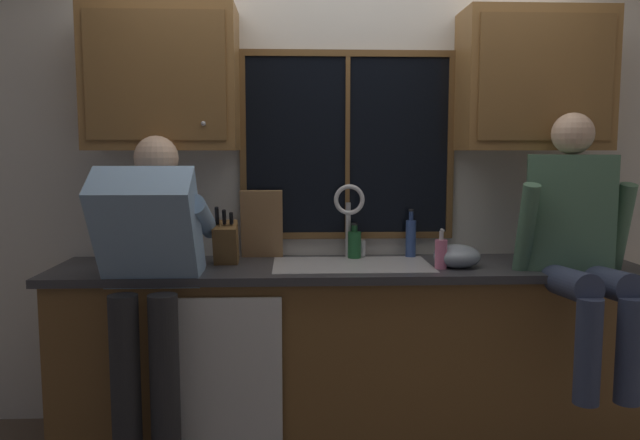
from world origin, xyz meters
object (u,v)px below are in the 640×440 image
(bottle_green_glass, at_px, (411,237))
(bottle_tall_clear, at_px, (354,244))
(person_standing, at_px, (149,270))
(soap_dispenser, at_px, (441,253))
(cutting_board, at_px, (262,224))
(mixing_bowl, at_px, (457,256))
(knife_block, at_px, (226,243))
(person_sitting_on_counter, at_px, (578,235))

(bottle_green_glass, xyz_separation_m, bottle_tall_clear, (-0.31, -0.03, -0.03))
(person_standing, relative_size, soap_dispenser, 7.84)
(bottle_green_glass, bearing_deg, person_standing, -157.27)
(person_standing, xyz_separation_m, bottle_tall_clear, (0.98, 0.51, 0.03))
(cutting_board, xyz_separation_m, mixing_bowl, (0.99, -0.28, -0.13))
(knife_block, relative_size, bottle_green_glass, 1.23)
(person_sitting_on_counter, distance_m, bottle_tall_clear, 1.11)
(cutting_board, height_order, soap_dispenser, cutting_board)
(person_standing, xyz_separation_m, mixing_bowl, (1.47, 0.25, 0.01))
(person_standing, relative_size, knife_block, 4.89)
(person_sitting_on_counter, distance_m, knife_block, 1.71)
(person_sitting_on_counter, relative_size, mixing_bowl, 5.37)
(person_standing, xyz_separation_m, person_sitting_on_counter, (1.99, 0.05, 0.14))
(bottle_green_glass, bearing_deg, knife_block, -169.25)
(person_standing, distance_m, cutting_board, 0.73)
(bottle_green_glass, height_order, bottle_tall_clear, bottle_green_glass)
(person_sitting_on_counter, height_order, soap_dispenser, person_sitting_on_counter)
(cutting_board, height_order, bottle_green_glass, cutting_board)
(soap_dispenser, bearing_deg, bottle_tall_clear, 141.78)
(mixing_bowl, height_order, soap_dispenser, soap_dispenser)
(person_sitting_on_counter, xyz_separation_m, soap_dispenser, (-0.61, 0.15, -0.11))
(mixing_bowl, bearing_deg, person_sitting_on_counter, -20.79)
(soap_dispenser, bearing_deg, knife_block, 171.55)
(soap_dispenser, bearing_deg, cutting_board, 159.49)
(person_sitting_on_counter, relative_size, knife_block, 3.92)
(knife_block, distance_m, bottle_tall_clear, 0.69)
(soap_dispenser, bearing_deg, person_standing, -171.92)
(person_sitting_on_counter, relative_size, soap_dispenser, 6.29)
(soap_dispenser, relative_size, bottle_tall_clear, 1.04)
(person_standing, relative_size, person_sitting_on_counter, 1.25)
(knife_block, relative_size, soap_dispenser, 1.60)
(knife_block, distance_m, bottle_green_glass, 1.00)
(mixing_bowl, relative_size, bottle_green_glass, 0.89)
(person_sitting_on_counter, xyz_separation_m, bottle_green_glass, (-0.70, 0.49, -0.08))
(person_sitting_on_counter, height_order, cutting_board, person_sitting_on_counter)
(person_sitting_on_counter, xyz_separation_m, cutting_board, (-1.51, 0.48, 0.00))
(knife_block, bearing_deg, bottle_tall_clear, 12.86)
(cutting_board, bearing_deg, person_sitting_on_counter, -17.69)
(mixing_bowl, bearing_deg, person_standing, -170.47)
(person_standing, relative_size, cutting_board, 4.17)
(knife_block, height_order, cutting_board, cutting_board)
(mixing_bowl, bearing_deg, cutting_board, 163.99)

